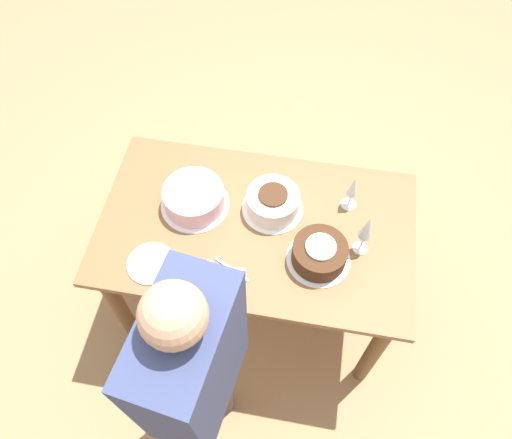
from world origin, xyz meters
TOP-DOWN VIEW (x-y plane):
  - ground_plane at (0.00, 0.00)m, footprint 12.00×12.00m
  - dining_table at (0.00, 0.00)m, footprint 1.33×0.78m
  - cake_center_white at (0.06, 0.10)m, footprint 0.26×0.26m
  - cake_front_chocolate at (0.28, -0.11)m, footprint 0.26×0.26m
  - cake_back_decorated at (-0.28, 0.06)m, footprint 0.30×0.30m
  - wine_glass_near at (0.38, 0.18)m, footprint 0.07×0.07m
  - wine_glass_far at (0.44, -0.03)m, footprint 0.06×0.06m
  - dessert_plate_left at (-0.39, -0.25)m, footprint 0.19×0.19m
  - fork_pile at (-0.08, -0.23)m, footprint 0.19×0.09m
  - person_cutting at (-0.08, -0.69)m, footprint 0.27×0.43m

SIDE VIEW (x-z plane):
  - ground_plane at x=0.00m, z-range 0.00..0.00m
  - dining_table at x=0.00m, z-range 0.25..1.02m
  - dessert_plate_left at x=-0.39m, z-range 0.77..0.78m
  - fork_pile at x=-0.08m, z-range 0.77..0.79m
  - cake_front_chocolate at x=0.28m, z-range 0.77..0.88m
  - cake_center_white at x=0.06m, z-range 0.77..0.88m
  - cake_back_decorated at x=-0.28m, z-range 0.77..0.88m
  - wine_glass_near at x=0.38m, z-range 0.80..0.99m
  - person_cutting at x=-0.08m, z-range 0.15..1.70m
  - wine_glass_far at x=0.44m, z-range 0.82..1.05m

